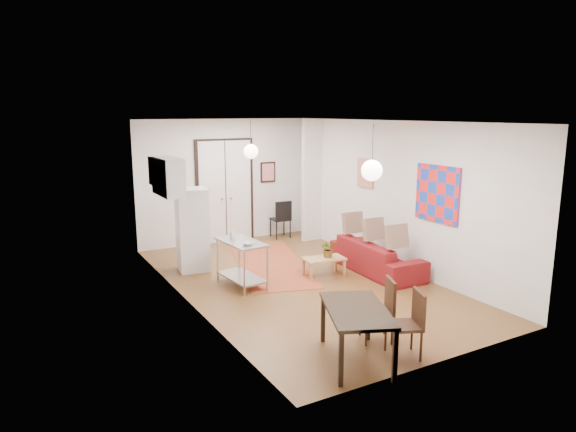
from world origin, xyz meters
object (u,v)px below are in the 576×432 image
sofa (377,256)px  dining_chair_near (373,303)px  dining_chair_far (399,317)px  fridge (192,230)px  coffee_table (324,260)px  black_side_chair (279,215)px  dining_table (357,314)px  kitchen_counter (241,258)px

sofa → dining_chair_near: 3.03m
dining_chair_near → dining_chair_far: 0.54m
dining_chair_far → dining_chair_near: bearing=-156.8°
fridge → dining_chair_near: size_ratio=1.88×
coffee_table → fridge: fridge is taller
black_side_chair → dining_table: bearing=74.0°
dining_chair_near → black_side_chair: (1.64, 5.76, 0.05)m
dining_chair_near → dining_chair_far: (0.00, -0.54, 0.00)m
sofa → fridge: (-3.07, 1.86, 0.50)m
dining_chair_near → black_side_chair: bearing=-172.8°
dining_table → dining_chair_near: (0.60, 0.43, -0.12)m
fridge → dining_table: bearing=-75.6°
coffee_table → black_side_chair: 3.23m
black_side_chair → kitchen_counter: bearing=55.3°
sofa → coffee_table: 1.06m
kitchen_counter → dining_chair_far: 3.46m
sofa → dining_table: bearing=140.0°
dining_table → dining_chair_near: 0.75m
coffee_table → dining_chair_far: bearing=-106.4°
dining_table → dining_chair_far: (0.60, -0.11, -0.12)m
dining_chair_near → dining_chair_far: size_ratio=1.00×
dining_chair_far → black_side_chair: bearing=-171.4°
fridge → dining_table: size_ratio=1.13×
kitchen_counter → fridge: size_ratio=0.69×
fridge → black_side_chair: bearing=37.9°
kitchen_counter → black_side_chair: size_ratio=1.20×
fridge → dining_chair_near: 4.33m
kitchen_counter → black_side_chair: 3.72m
coffee_table → dining_table: size_ratio=0.58×
sofa → black_side_chair: size_ratio=2.28×
dining_table → black_side_chair: black_side_chair is taller
kitchen_counter → dining_table: 3.29m
sofa → coffee_table: (-1.02, 0.31, -0.01)m
kitchen_counter → dining_chair_near: dining_chair_near is taller
kitchen_counter → dining_chair_near: size_ratio=1.29×
kitchen_counter → black_side_chair: (2.32, 2.91, 0.03)m
fridge → dining_chair_near: bearing=-67.0°
sofa → dining_chair_near: bearing=142.7°
fridge → dining_chair_far: size_ratio=1.88×
kitchen_counter → dining_chair_far: (0.67, -3.40, -0.02)m
sofa → dining_table: 3.76m
fridge → dining_table: 4.64m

